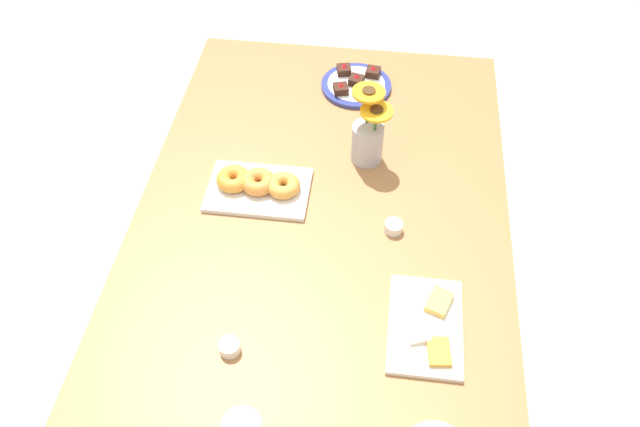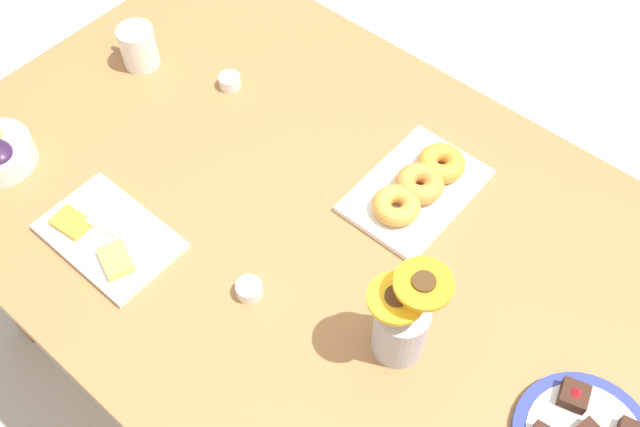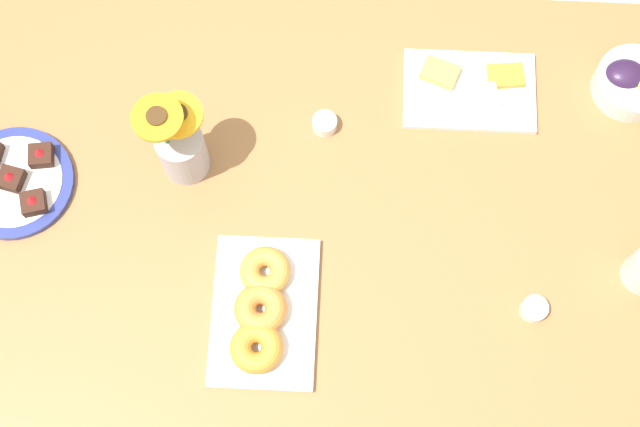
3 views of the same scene
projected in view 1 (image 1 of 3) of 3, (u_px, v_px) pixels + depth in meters
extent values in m
plane|color=#B7B2A8|center=(320.00, 356.00, 2.21)|extent=(6.00, 6.00, 0.00)
cube|color=#9E6B3D|center=(320.00, 228.00, 1.67)|extent=(1.60, 1.00, 0.04)
cube|color=#9E6B3D|center=(237.00, 137.00, 2.45)|extent=(0.07, 0.07, 0.70)
cube|color=#9E6B3D|center=(452.00, 155.00, 2.38)|extent=(0.07, 0.07, 0.70)
cylinder|color=brown|center=(242.00, 427.00, 1.20)|extent=(0.07, 0.07, 0.00)
cube|color=white|center=(425.00, 326.00, 1.44)|extent=(0.26, 0.17, 0.01)
cube|color=#EFB74C|center=(439.00, 302.00, 1.47)|extent=(0.08, 0.07, 0.02)
cube|color=white|center=(417.00, 329.00, 1.42)|extent=(0.08, 0.07, 0.01)
cube|color=orange|center=(439.00, 352.00, 1.38)|extent=(0.08, 0.06, 0.01)
cube|color=white|center=(259.00, 190.00, 1.72)|extent=(0.19, 0.28, 0.01)
torus|color=orange|center=(233.00, 179.00, 1.71)|extent=(0.13, 0.13, 0.04)
torus|color=orange|center=(258.00, 182.00, 1.70)|extent=(0.12, 0.12, 0.04)
torus|color=gold|center=(283.00, 185.00, 1.70)|extent=(0.10, 0.10, 0.04)
cylinder|color=white|center=(394.00, 226.00, 1.63)|extent=(0.05, 0.05, 0.03)
cylinder|color=#C68923|center=(394.00, 224.00, 1.62)|extent=(0.04, 0.04, 0.01)
cylinder|color=white|center=(230.00, 347.00, 1.40)|extent=(0.05, 0.05, 0.03)
cylinder|color=maroon|center=(229.00, 345.00, 1.39)|extent=(0.04, 0.04, 0.01)
cylinder|color=navy|center=(356.00, 86.00, 2.02)|extent=(0.23, 0.23, 0.01)
cylinder|color=white|center=(356.00, 85.00, 2.02)|extent=(0.19, 0.19, 0.01)
cube|color=#381E14|center=(373.00, 72.00, 2.03)|extent=(0.05, 0.05, 0.02)
cone|color=red|center=(373.00, 67.00, 2.02)|extent=(0.02, 0.02, 0.01)
cube|color=#381E14|center=(371.00, 91.00, 1.97)|extent=(0.05, 0.05, 0.02)
cone|color=red|center=(371.00, 86.00, 1.95)|extent=(0.02, 0.02, 0.01)
cube|color=#381E14|center=(343.00, 70.00, 2.04)|extent=(0.05, 0.05, 0.02)
cone|color=red|center=(343.00, 65.00, 2.03)|extent=(0.02, 0.02, 0.01)
cube|color=#381E14|center=(339.00, 89.00, 1.98)|extent=(0.05, 0.05, 0.02)
cone|color=red|center=(340.00, 84.00, 1.96)|extent=(0.02, 0.02, 0.01)
cube|color=#381E14|center=(356.00, 80.00, 2.01)|extent=(0.05, 0.05, 0.02)
cone|color=red|center=(357.00, 76.00, 1.99)|extent=(0.02, 0.02, 0.01)
cylinder|color=#B2B2BC|center=(367.00, 143.00, 1.77)|extent=(0.09, 0.09, 0.12)
cylinder|color=#3D702D|center=(368.00, 108.00, 1.70)|extent=(0.01, 0.01, 0.10)
cylinder|color=orange|center=(369.00, 92.00, 1.66)|extent=(0.09, 0.09, 0.01)
cylinder|color=#472D14|center=(369.00, 91.00, 1.65)|extent=(0.04, 0.04, 0.01)
cylinder|color=#3D702D|center=(376.00, 121.00, 1.69)|extent=(0.01, 0.01, 0.06)
cylinder|color=yellow|center=(377.00, 111.00, 1.67)|extent=(0.09, 0.09, 0.01)
cylinder|color=#472D14|center=(377.00, 110.00, 1.66)|extent=(0.04, 0.04, 0.01)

